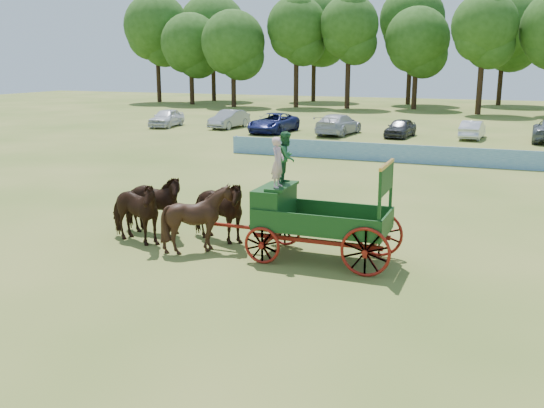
# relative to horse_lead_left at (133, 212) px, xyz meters

# --- Properties ---
(ground) EXTENTS (160.00, 160.00, 0.00)m
(ground) POSITION_rel_horse_lead_left_xyz_m (8.73, 0.91, -1.03)
(ground) COLOR olive
(ground) RESTS_ON ground
(horse_lead_left) EXTENTS (2.65, 1.69, 2.07)m
(horse_lead_left) POSITION_rel_horse_lead_left_xyz_m (0.00, 0.00, 0.00)
(horse_lead_left) COLOR black
(horse_lead_left) RESTS_ON ground
(horse_lead_right) EXTENTS (2.47, 1.17, 2.07)m
(horse_lead_right) POSITION_rel_horse_lead_left_xyz_m (0.00, 1.10, 0.00)
(horse_lead_right) COLOR black
(horse_lead_right) RESTS_ON ground
(horse_wheel_left) EXTENTS (1.96, 1.77, 2.07)m
(horse_wheel_left) POSITION_rel_horse_lead_left_xyz_m (2.40, 0.00, 0.00)
(horse_wheel_left) COLOR black
(horse_wheel_left) RESTS_ON ground
(horse_wheel_right) EXTENTS (2.65, 1.69, 2.07)m
(horse_wheel_right) POSITION_rel_horse_lead_left_xyz_m (2.40, 1.10, 0.00)
(horse_wheel_right) COLOR black
(horse_wheel_right) RESTS_ON ground
(farm_dray) EXTENTS (6.00, 2.00, 3.69)m
(farm_dray) POSITION_rel_horse_lead_left_xyz_m (5.37, 0.58, 0.57)
(farm_dray) COLOR maroon
(farm_dray) RESTS_ON ground
(sponsor_banner) EXTENTS (26.00, 0.08, 1.05)m
(sponsor_banner) POSITION_rel_horse_lead_left_xyz_m (7.73, 18.91, -0.51)
(sponsor_banner) COLOR #1C629C
(sponsor_banner) RESTS_ON ground
(parked_cars) EXTENTS (57.97, 7.85, 1.62)m
(parked_cars) POSITION_rel_horse_lead_left_xyz_m (10.24, 30.82, -0.28)
(parked_cars) COLOR silver
(parked_cars) RESTS_ON ground
(treeline) EXTENTS (89.59, 24.44, 15.96)m
(treeline) POSITION_rel_horse_lead_left_xyz_m (4.65, 60.65, 8.35)
(treeline) COLOR #382314
(treeline) RESTS_ON ground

